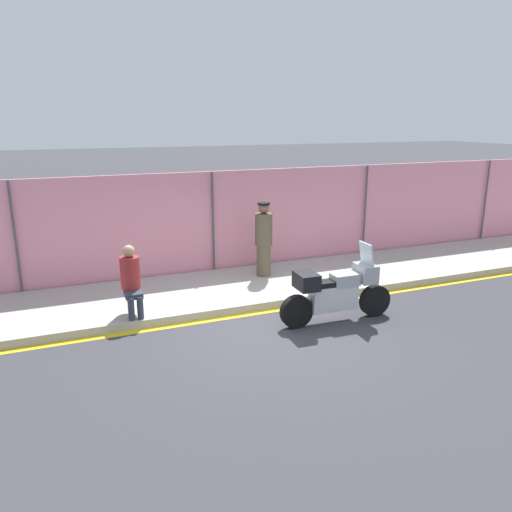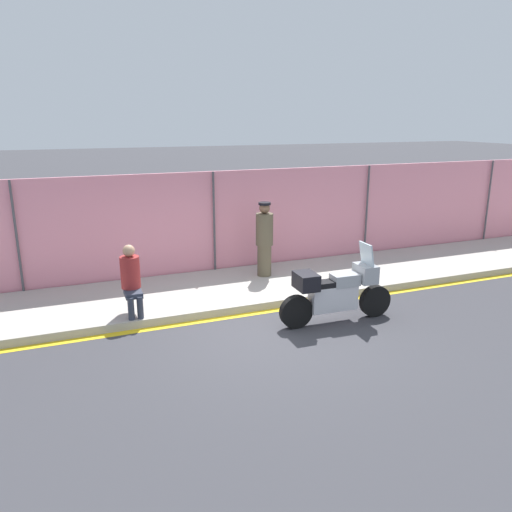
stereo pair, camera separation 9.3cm
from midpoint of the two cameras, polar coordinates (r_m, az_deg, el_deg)
The scene contains 7 objects.
ground_plane at distance 9.27m, azimuth 1.54°, elevation -8.35°, with size 120.00×120.00×0.00m, color #38383D.
sidewalk at distance 11.15m, azimuth -3.03°, elevation -3.72°, with size 31.95×2.58×0.16m.
curb_paint_stripe at distance 9.97m, azimuth -0.38°, elevation -6.56°, with size 31.95×0.18×0.01m.
storefront_fence at distance 12.10m, azimuth -5.28°, elevation 3.63°, with size 30.36×0.17×2.54m.
motorcycle at distance 9.49m, azimuth 8.87°, elevation -4.04°, with size 2.30×0.54×1.50m.
officer_standing at distance 11.55m, azimuth 0.64°, elevation 1.99°, with size 0.40×0.40×1.74m.
person_seated_on_curb at distance 9.64m, azimuth -14.38°, elevation -2.26°, with size 0.37×0.67×1.31m.
Camera 1 is at (-3.48, -7.73, 3.75)m, focal length 35.00 mm.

